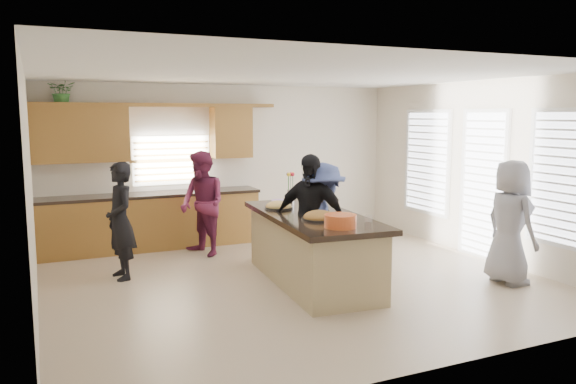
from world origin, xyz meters
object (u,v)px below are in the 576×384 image
woman_left_front (310,220)px  woman_right_front (510,222)px  salad_bowl (340,220)px  woman_left_mid (203,204)px  woman_left_back (120,221)px  island (312,250)px  woman_right_back (324,223)px

woman_left_front → woman_right_front: 2.69m
salad_bowl → woman_left_mid: bearing=105.0°
woman_left_back → island: bearing=52.3°
woman_left_mid → woman_right_front: woman_left_mid is taller
salad_bowl → woman_right_back: woman_right_back is taller
woman_left_front → woman_right_back: size_ratio=1.08×
woman_left_back → woman_right_back: 2.80m
woman_left_mid → woman_left_front: (0.86, -2.14, 0.03)m
woman_left_back → woman_right_front: 5.30m
woman_right_back → woman_left_back: bearing=73.4°
woman_right_back → woman_left_front: bearing=104.0°
woman_left_front → woman_right_back: bearing=53.4°
woman_left_mid → island: bearing=5.7°
island → woman_left_back: 2.68m
woman_left_back → woman_right_back: (2.47, -1.33, 0.00)m
woman_left_mid → woman_left_front: woman_left_front is taller
woman_left_front → salad_bowl: bearing=-41.9°
salad_bowl → woman_left_front: bearing=87.0°
salad_bowl → island: bearing=83.0°
salad_bowl → woman_right_front: bearing=-3.4°
island → woman_left_front: woman_left_front is taller
island → salad_bowl: (-0.12, -0.96, 0.58)m
salad_bowl → woman_left_back: bearing=134.7°
woman_left_back → woman_right_front: size_ratio=0.97×
woman_left_front → woman_left_back: bearing=-159.5°
woman_right_back → woman_right_front: bearing=-103.3°
woman_left_front → woman_right_back: 0.22m
woman_left_back → woman_left_front: 2.62m
salad_bowl → woman_right_back: bearing=74.1°
island → woman_left_front: 0.44m
woman_right_front → woman_right_back: bearing=68.5°
island → salad_bowl: 1.13m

